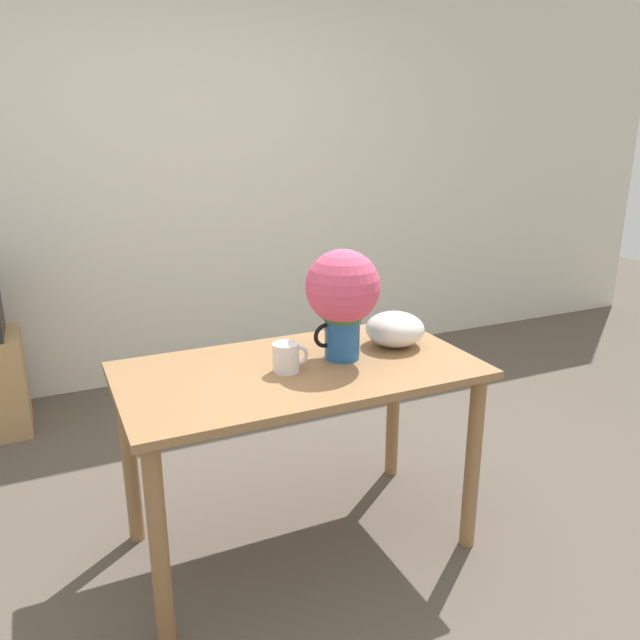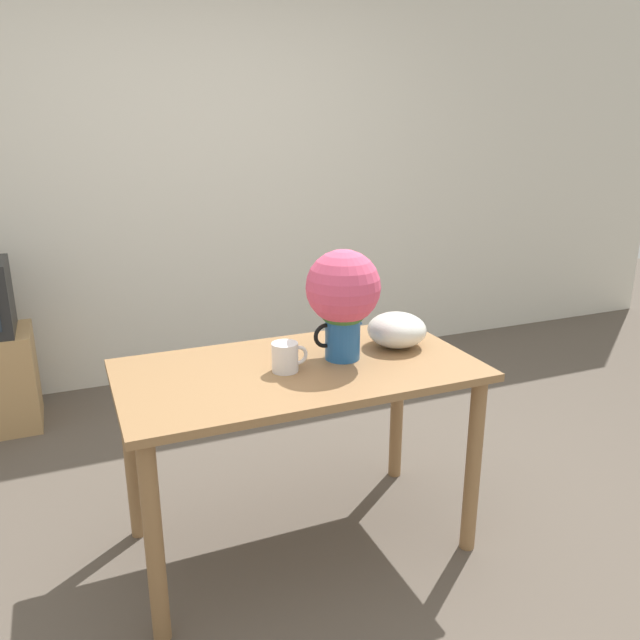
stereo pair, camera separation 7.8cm
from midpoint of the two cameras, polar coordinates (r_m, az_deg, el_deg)
name	(u,v)px [view 2 (the right image)]	position (r m, az deg, el deg)	size (l,w,h in m)	color
ground_plane	(316,540)	(2.72, 0.49, -19.46)	(12.00, 12.00, 0.00)	brown
wall_back	(194,180)	(4.14, -10.90, 12.46)	(8.00, 0.05, 2.60)	silver
table	(299,396)	(2.39, -1.00, -6.93)	(1.33, 0.72, 0.77)	olive
flower_vase	(343,295)	(2.35, 3.07, 2.26)	(0.28, 0.28, 0.43)	#235B9E
coffee_mug	(286,357)	(2.28, -2.14, -3.43)	(0.14, 0.10, 0.11)	white
white_bowl	(397,330)	(2.56, 7.90, -0.90)	(0.24, 0.24, 0.14)	silver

